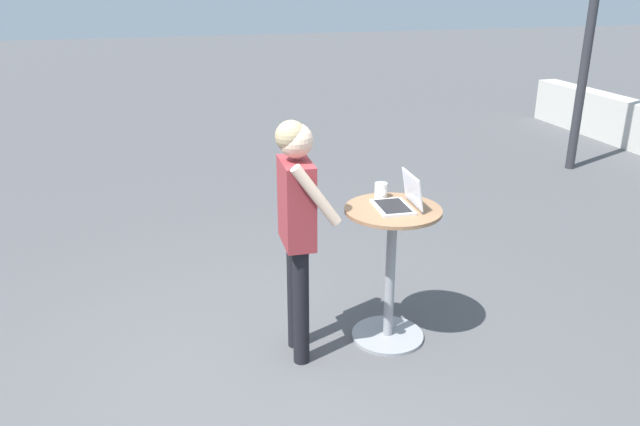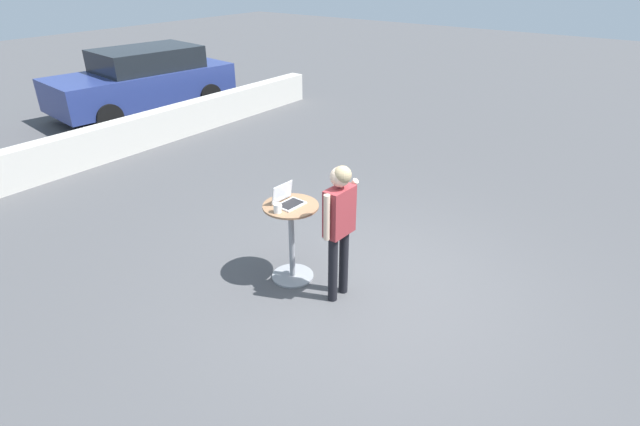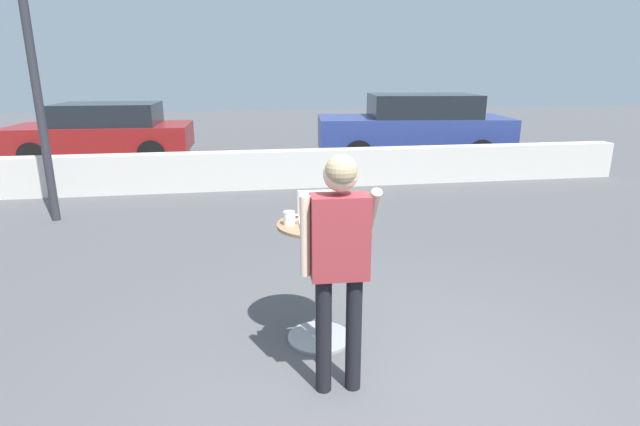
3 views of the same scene
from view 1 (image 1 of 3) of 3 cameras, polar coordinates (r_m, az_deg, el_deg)
The scene contains 5 objects.
ground_plane at distance 4.20m, azimuth -4.22°, elevation -15.72°, with size 50.00×50.00×0.00m, color #4C4C4F.
cafe_table at distance 4.43m, azimuth 6.48°, elevation -4.62°, with size 0.67×0.67×1.01m.
laptop at distance 4.27m, azimuth 7.31°, elevation 1.13°, with size 0.34×0.29×0.24m.
coffee_mug at distance 4.46m, azimuth 5.60°, elevation 2.08°, with size 0.13×0.09×0.11m.
standing_person at distance 4.04m, azimuth -2.16°, elevation -0.03°, with size 0.53×0.36×1.67m.
Camera 1 is at (3.31, -0.63, 2.51)m, focal length 35.00 mm.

